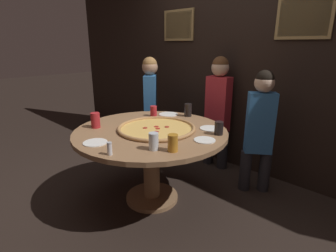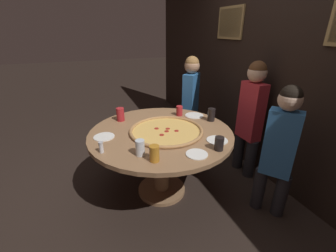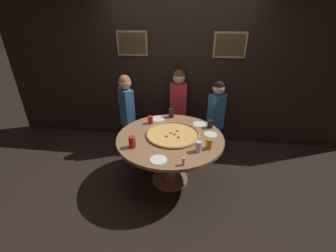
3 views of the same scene
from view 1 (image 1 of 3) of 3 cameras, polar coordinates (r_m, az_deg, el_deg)
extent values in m
plane|color=black|center=(2.78, -3.47, -15.46)|extent=(24.00, 24.00, 0.00)
cube|color=black|center=(3.37, 13.23, 13.45)|extent=(6.40, 0.06, 2.60)
cube|color=#9E7F4C|center=(3.81, 2.32, 21.06)|extent=(0.52, 0.02, 0.40)
cube|color=#B2A893|center=(3.81, 2.25, 21.07)|extent=(0.46, 0.01, 0.34)
cube|color=#9E7F4C|center=(3.00, 27.46, 20.25)|extent=(0.52, 0.02, 0.40)
cube|color=slate|center=(2.99, 27.42, 20.27)|extent=(0.46, 0.01, 0.34)
cylinder|color=#936B47|center=(2.46, -3.78, -1.25)|extent=(1.43, 1.43, 0.04)
cylinder|color=#936B47|center=(2.61, -3.61, -8.98)|extent=(0.16, 0.16, 0.70)
cylinder|color=#936B47|center=(2.77, -3.48, -15.11)|extent=(0.52, 0.52, 0.04)
cylinder|color=#EAB75B|center=(2.46, -2.52, -0.61)|extent=(0.69, 0.69, 0.01)
torus|color=#B27F4C|center=(2.46, -2.52, -0.39)|extent=(0.73, 0.73, 0.03)
cylinder|color=#A8281E|center=(2.44, -2.24, -0.55)|extent=(0.04, 0.04, 0.00)
cylinder|color=#A8281E|center=(2.35, -2.54, -1.26)|extent=(0.04, 0.04, 0.00)
cylinder|color=#A8281E|center=(2.47, -5.03, -0.42)|extent=(0.04, 0.04, 0.00)
cylinder|color=#A8281E|center=(2.49, -0.26, -0.20)|extent=(0.04, 0.04, 0.00)
cylinder|color=#A8281E|center=(2.50, -2.53, -0.13)|extent=(0.04, 0.04, 0.00)
cylinder|color=black|center=(2.35, 11.00, -0.45)|extent=(0.08, 0.08, 0.12)
cylinder|color=#B22328|center=(2.91, -3.17, 3.27)|extent=(0.07, 0.07, 0.11)
cylinder|color=#BC7A23|center=(1.95, 1.06, -3.71)|extent=(0.08, 0.08, 0.13)
cylinder|color=black|center=(2.90, 4.38, 3.49)|extent=(0.08, 0.08, 0.14)
cylinder|color=#B22328|center=(2.59, -15.52, 1.21)|extent=(0.09, 0.09, 0.15)
cylinder|color=silver|center=(1.98, -3.15, -3.36)|extent=(0.08, 0.08, 0.13)
cylinder|color=white|center=(2.51, 9.13, -0.52)|extent=(0.19, 0.19, 0.01)
cylinder|color=white|center=(2.20, 7.98, -3.05)|extent=(0.18, 0.18, 0.01)
cylinder|color=white|center=(2.20, -15.56, -3.50)|extent=(0.20, 0.20, 0.01)
cylinder|color=white|center=(2.98, 0.11, 2.56)|extent=(0.22, 0.22, 0.01)
cylinder|color=silver|center=(1.94, -12.58, -4.99)|extent=(0.04, 0.04, 0.08)
cylinder|color=#B7B7BC|center=(1.92, -12.68, -3.65)|extent=(0.04, 0.04, 0.01)
cylinder|color=#232328|center=(2.99, 20.26, -9.24)|extent=(0.16, 0.16, 0.44)
cylinder|color=#232328|center=(2.95, 16.46, -9.22)|extent=(0.16, 0.16, 0.44)
cube|color=#3370B2|center=(2.78, 19.40, 0.59)|extent=(0.30, 0.27, 0.62)
sphere|color=beige|center=(2.70, 20.27, 8.84)|extent=(0.19, 0.19, 0.19)
sphere|color=black|center=(2.69, 20.34, 9.54)|extent=(0.18, 0.18, 0.18)
cylinder|color=#232328|center=(3.37, 11.82, -5.13)|extent=(0.13, 0.13, 0.48)
cylinder|color=#232328|center=(3.47, 8.83, -4.25)|extent=(0.13, 0.13, 0.48)
cube|color=red|center=(3.25, 10.84, 4.68)|extent=(0.29, 0.16, 0.67)
sphere|color=beige|center=(3.18, 11.29, 12.35)|extent=(0.21, 0.21, 0.21)
sphere|color=brown|center=(3.18, 11.33, 13.00)|extent=(0.19, 0.19, 0.19)
cylinder|color=#232328|center=(3.56, -3.81, -3.54)|extent=(0.18, 0.18, 0.47)
cylinder|color=#232328|center=(3.76, -3.52, -2.40)|extent=(0.18, 0.18, 0.47)
cube|color=#3370B2|center=(3.51, -3.84, 5.67)|extent=(0.30, 0.31, 0.65)
sphere|color=tan|center=(3.45, -3.98, 12.67)|extent=(0.20, 0.20, 0.20)
sphere|color=#9E703D|center=(3.44, -4.00, 13.26)|extent=(0.19, 0.19, 0.19)
camera|label=2|loc=(0.92, 60.17, 20.29)|focal=24.00mm
camera|label=3|loc=(1.90, -89.12, 23.96)|focal=24.00mm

